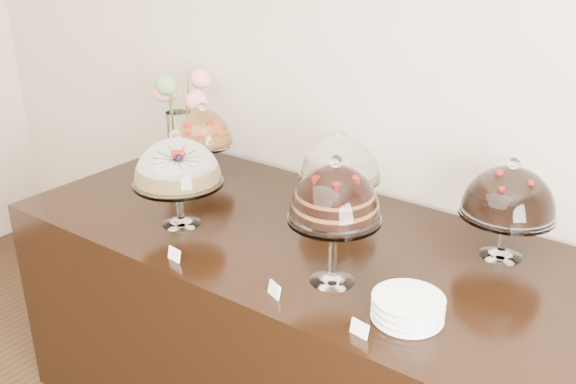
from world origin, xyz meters
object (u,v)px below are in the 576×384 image
Objects in this scene: plate_stack at (408,308)px; cake_stand_sugar_sponge at (177,166)px; cake_stand_fruit_tart at (204,132)px; flower_vase at (179,108)px; cake_stand_dark_choco at (509,196)px; cake_stand_choco_layer at (335,198)px; cake_stand_cheesecake at (340,162)px; display_counter at (295,332)px.

cake_stand_sugar_sponge is at bearing 175.96° from plate_stack.
flower_vase is at bearing 161.11° from cake_stand_fruit_tart.
cake_stand_dark_choco is at bearing 80.88° from plate_stack.
cake_stand_sugar_sponge is at bearing -57.62° from cake_stand_fruit_tart.
plate_stack is (-0.09, -0.55, -0.19)m from cake_stand_dark_choco.
plate_stack is at bearing -10.56° from cake_stand_choco_layer.
cake_stand_fruit_tart is at bearing -178.35° from cake_stand_cheesecake.
display_counter is at bearing -19.26° from cake_stand_fruit_tart.
cake_stand_cheesecake is at bearing 120.01° from cake_stand_choco_layer.
cake_stand_dark_choco is 1.75× the size of plate_stack.
flower_vase is (-0.90, 0.31, 0.71)m from display_counter.
cake_stand_dark_choco is (0.38, 0.49, -0.06)m from cake_stand_choco_layer.
display_counter is 10.69× the size of plate_stack.
plate_stack is at bearing -24.48° from display_counter.
cake_stand_sugar_sponge reaches higher than cake_stand_cheesecake.
cake_stand_fruit_tart is at bearing 122.38° from cake_stand_sugar_sponge.
cake_stand_fruit_tart is 1.65× the size of plate_stack.
plate_stack is (0.59, -0.27, 0.49)m from display_counter.
cake_stand_fruit_tart reaches higher than plate_stack.
cake_stand_sugar_sponge reaches higher than plate_stack.
cake_stand_choco_layer reaches higher than cake_stand_fruit_tart.
cake_stand_choco_layer reaches higher than cake_stand_cheesecake.
cake_stand_choco_layer is (0.70, -0.02, 0.05)m from cake_stand_sugar_sponge.
flower_vase reaches higher than cake_stand_sugar_sponge.
cake_stand_sugar_sponge is 1.82× the size of plate_stack.
cake_stand_sugar_sponge is at bearing 178.74° from cake_stand_choco_layer.
flower_vase reaches higher than display_counter.
display_counter is at bearing -158.01° from cake_stand_dark_choco.
plate_stack is (1.50, -0.58, -0.22)m from flower_vase.
cake_stand_dark_choco is at bearing 23.72° from cake_stand_sugar_sponge.
cake_stand_sugar_sponge is 0.87× the size of cake_stand_choco_layer.
cake_stand_cheesecake is at bearing 83.99° from display_counter.
cake_stand_dark_choco is (0.65, 0.02, 0.02)m from cake_stand_cheesecake.
plate_stack is (0.99, -0.07, -0.20)m from cake_stand_sugar_sponge.
cake_stand_dark_choco reaches higher than plate_stack.
cake_stand_dark_choco is at bearing 52.14° from cake_stand_choco_layer.
display_counter is 6.49× the size of cake_stand_cheesecake.
cake_stand_choco_layer is 2.10× the size of plate_stack.
display_counter is 6.47× the size of cake_stand_fruit_tart.
flower_vase reaches higher than cake_stand_dark_choco.
flower_vase is at bearing 134.44° from cake_stand_sugar_sponge.
cake_stand_sugar_sponge is 0.63m from cake_stand_cheesecake.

